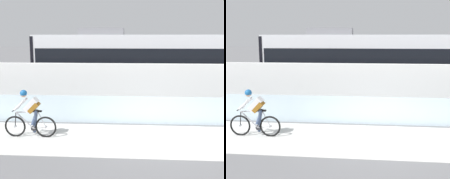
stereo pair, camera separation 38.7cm
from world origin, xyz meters
The scene contains 8 objects.
ground_plane centered at (0.00, 0.00, 0.00)m, with size 200.00×200.00×0.00m, color slate.
bike_path_deck centered at (0.00, 0.00, 0.01)m, with size 32.00×3.20×0.01m, color silver.
glass_parapet centered at (0.00, 1.85, 0.54)m, with size 32.00×0.05×1.08m, color silver.
concrete_barrier_wall centered at (0.00, 3.65, 1.09)m, with size 32.00×0.36×2.18m, color silver.
tram_rail_near centered at (0.00, 6.13, 0.00)m, with size 32.00×0.08×0.01m, color #595654.
tram_rail_far centered at (0.00, 7.57, 0.00)m, with size 32.00×0.08×0.01m, color #595654.
tram centered at (-0.65, 6.85, 1.89)m, with size 11.06×2.54×3.81m.
cyclist_on_bike centered at (-4.28, 0.00, 0.78)m, with size 1.77×0.58×1.61m.
Camera 2 is at (-0.48, -9.35, 3.29)m, focal length 47.81 mm.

